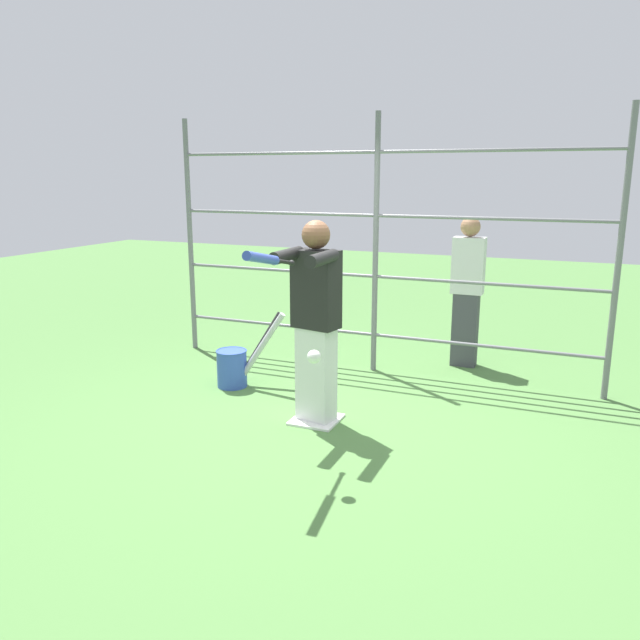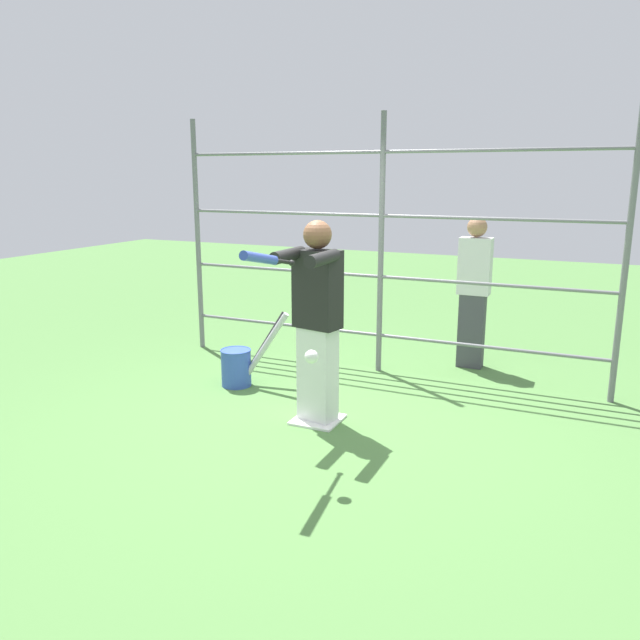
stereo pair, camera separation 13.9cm
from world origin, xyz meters
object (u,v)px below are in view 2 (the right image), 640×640
at_px(softball_in_flight, 311,357).
at_px(bat_bucket, 240,364).
at_px(bystander_behind_fence, 474,291).
at_px(baseball_bat_swinging, 264,259).
at_px(batter, 317,316).

height_order(softball_in_flight, bat_bucket, softball_in_flight).
xyz_separation_m(softball_in_flight, bystander_behind_fence, (-0.49, -3.12, -0.02)).
distance_m(softball_in_flight, bystander_behind_fence, 3.16).
height_order(softball_in_flight, bystander_behind_fence, bystander_behind_fence).
height_order(baseball_bat_swinging, bystander_behind_fence, bystander_behind_fence).
xyz_separation_m(batter, bat_bucket, (1.12, -0.54, -0.72)).
xyz_separation_m(batter, bystander_behind_fence, (-0.89, -2.19, -0.08)).
distance_m(batter, bystander_behind_fence, 2.36).
bearing_deg(bystander_behind_fence, bat_bucket, 39.38).
bearing_deg(baseball_bat_swinging, bystander_behind_fence, -105.35).
bearing_deg(baseball_bat_swinging, bat_bucket, -51.95).
relative_size(baseball_bat_swinging, bystander_behind_fence, 0.49).
bearing_deg(batter, softball_in_flight, 112.96).
bearing_deg(batter, bat_bucket, -25.86).
bearing_deg(baseball_bat_swinging, softball_in_flight, 179.04).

